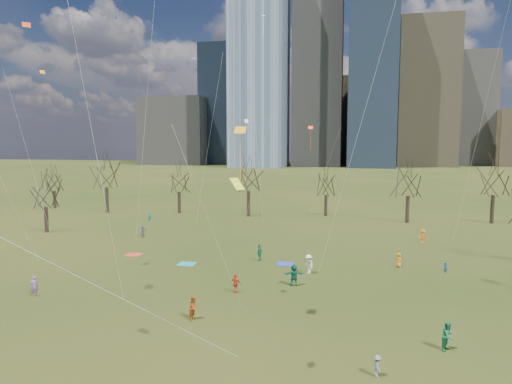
% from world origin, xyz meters
% --- Properties ---
extents(ground, '(500.00, 500.00, 0.00)m').
position_xyz_m(ground, '(0.00, 0.00, 0.00)').
color(ground, black).
rests_on(ground, ground).
extents(downtown_skyline, '(212.50, 78.00, 118.00)m').
position_xyz_m(downtown_skyline, '(-2.43, 210.64, 39.01)').
color(downtown_skyline, slate).
rests_on(downtown_skyline, ground).
extents(bare_tree_row, '(113.04, 29.80, 9.50)m').
position_xyz_m(bare_tree_row, '(-0.09, 37.22, 6.12)').
color(bare_tree_row, black).
rests_on(bare_tree_row, ground).
extents(blanket_teal, '(1.60, 1.50, 0.03)m').
position_xyz_m(blanket_teal, '(-6.56, 10.73, 0.01)').
color(blanket_teal, teal).
rests_on(blanket_teal, ground).
extents(blanket_navy, '(1.60, 1.50, 0.03)m').
position_xyz_m(blanket_navy, '(2.75, 12.65, 0.01)').
color(blanket_navy, '#233BA3').
rests_on(blanket_navy, ground).
extents(blanket_crimson, '(1.60, 1.50, 0.03)m').
position_xyz_m(blanket_crimson, '(-13.25, 13.07, 0.01)').
color(blanket_crimson, red).
rests_on(blanket_crimson, ground).
extents(person_2, '(0.77, 0.89, 1.55)m').
position_xyz_m(person_2, '(-1.24, -2.29, 0.78)').
color(person_2, '#B44B19').
rests_on(person_2, ground).
extents(person_3, '(0.61, 0.80, 1.10)m').
position_xyz_m(person_3, '(10.21, -7.49, 0.55)').
color(person_3, slate).
rests_on(person_3, ground).
extents(person_4, '(0.92, 0.51, 1.48)m').
position_xyz_m(person_4, '(0.14, 3.47, 0.74)').
color(person_4, red).
rests_on(person_4, ground).
extents(person_5, '(1.74, 0.96, 1.79)m').
position_xyz_m(person_5, '(4.36, 6.20, 0.90)').
color(person_5, '#16654D').
rests_on(person_5, ground).
extents(person_7, '(0.60, 0.67, 1.54)m').
position_xyz_m(person_7, '(-14.76, -0.28, 0.77)').
color(person_7, '#9655AA').
rests_on(person_7, ground).
extents(person_8, '(0.54, 0.57, 0.94)m').
position_xyz_m(person_8, '(17.25, 12.68, 0.47)').
color(person_8, '#296EB3').
rests_on(person_8, ground).
extents(person_9, '(1.19, 1.24, 1.69)m').
position_xyz_m(person_9, '(5.22, 10.01, 0.85)').
color(person_9, white).
rests_on(person_9, ground).
extents(person_11, '(0.90, 1.44, 1.48)m').
position_xyz_m(person_11, '(-16.26, 21.62, 0.74)').
color(person_11, slate).
rests_on(person_11, ground).
extents(person_12, '(0.59, 0.75, 1.36)m').
position_xyz_m(person_12, '(13.34, 13.76, 0.68)').
color(person_12, orange).
rests_on(person_12, ground).
extents(person_13, '(0.70, 0.65, 1.60)m').
position_xyz_m(person_13, '(-20.36, 32.42, 0.80)').
color(person_13, '#1B7A64').
rests_on(person_13, ground).
extents(person_14, '(0.97, 1.01, 1.64)m').
position_xyz_m(person_14, '(14.25, -3.69, 0.82)').
color(person_14, '#19724C').
rests_on(person_14, ground).
extents(person_15, '(1.21, 0.94, 1.65)m').
position_xyz_m(person_15, '(17.14, 24.97, 0.82)').
color(person_15, orange).
rests_on(person_15, ground).
extents(person_16, '(0.64, 1.03, 1.64)m').
position_xyz_m(person_16, '(0.06, 13.39, 0.82)').
color(person_16, '#19724C').
rests_on(person_16, ground).
extents(kites_airborne, '(61.76, 55.16, 29.41)m').
position_xyz_m(kites_airborne, '(3.11, 11.77, 12.46)').
color(kites_airborne, orange).
rests_on(kites_airborne, ground).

